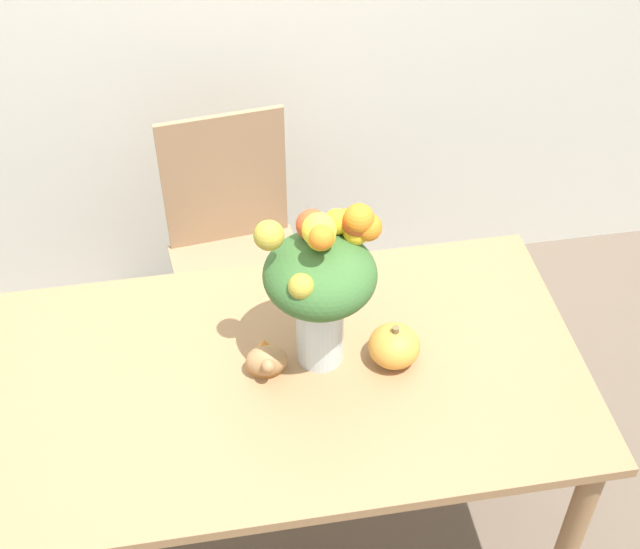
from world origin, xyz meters
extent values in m
plane|color=brown|center=(0.00, 0.00, 0.00)|extent=(12.00, 12.00, 0.00)
cube|color=#9E754C|center=(0.00, 0.00, 0.74)|extent=(1.45, 0.81, 0.03)
cylinder|color=#9E754C|center=(0.66, -0.34, 0.36)|extent=(0.06, 0.06, 0.72)
cylinder|color=#9E754C|center=(-0.66, 0.34, 0.36)|extent=(0.06, 0.06, 0.72)
cylinder|color=#9E754C|center=(0.66, 0.34, 0.36)|extent=(0.06, 0.06, 0.72)
cylinder|color=silver|center=(0.08, 0.04, 0.87)|extent=(0.12, 0.12, 0.22)
cylinder|color=silver|center=(0.08, 0.04, 0.81)|extent=(0.10, 0.10, 0.12)
cylinder|color=#38662D|center=(0.11, 0.04, 0.90)|extent=(0.01, 0.01, 0.28)
cylinder|color=#38662D|center=(0.09, 0.07, 0.90)|extent=(0.01, 0.01, 0.28)
cylinder|color=#38662D|center=(0.06, 0.06, 0.90)|extent=(0.01, 0.01, 0.28)
cylinder|color=#38662D|center=(0.06, 0.03, 0.90)|extent=(0.01, 0.00, 0.28)
cylinder|color=#38662D|center=(0.09, 0.02, 0.90)|extent=(0.01, 0.00, 0.28)
ellipsoid|color=#38662D|center=(0.08, 0.04, 1.03)|extent=(0.26, 0.26, 0.16)
sphere|color=orange|center=(0.20, 0.09, 1.12)|extent=(0.07, 0.07, 0.07)
sphere|color=orange|center=(0.08, 0.00, 1.18)|extent=(0.06, 0.06, 0.06)
sphere|color=yellow|center=(0.17, 0.09, 1.10)|extent=(0.06, 0.06, 0.06)
sphere|color=yellow|center=(0.08, 0.06, 1.15)|extent=(0.08, 0.08, 0.08)
sphere|color=#AD9E33|center=(-0.03, 0.05, 1.16)|extent=(0.07, 0.07, 0.07)
sphere|color=yellow|center=(0.08, 0.05, 1.14)|extent=(0.07, 0.07, 0.07)
sphere|color=orange|center=(0.18, 0.09, 1.14)|extent=(0.07, 0.07, 0.07)
sphere|color=#D64C23|center=(0.07, 0.10, 1.13)|extent=(0.07, 0.07, 0.07)
sphere|color=#AD9E33|center=(0.03, -0.04, 1.08)|extent=(0.06, 0.06, 0.06)
sphere|color=orange|center=(0.16, 0.13, 1.10)|extent=(0.07, 0.07, 0.07)
sphere|color=#D64C23|center=(0.18, 0.09, 1.13)|extent=(0.07, 0.07, 0.07)
sphere|color=yellow|center=(0.13, 0.12, 1.12)|extent=(0.06, 0.06, 0.06)
ellipsoid|color=gold|center=(0.26, 0.00, 0.80)|extent=(0.13, 0.13, 0.10)
cylinder|color=brown|center=(0.26, 0.00, 0.86)|extent=(0.02, 0.02, 0.02)
ellipsoid|color=#A87A4C|center=(-0.05, 0.02, 0.79)|extent=(0.10, 0.07, 0.08)
cone|color=orange|center=(-0.05, 0.04, 0.79)|extent=(0.10, 0.10, 0.08)
sphere|color=#A87A4C|center=(-0.05, -0.03, 0.82)|extent=(0.03, 0.03, 0.03)
cube|color=#9E7A56|center=(-0.06, 0.68, 0.45)|extent=(0.46, 0.46, 0.02)
cylinder|color=#9E7A56|center=(-0.21, 0.49, 0.22)|extent=(0.04, 0.04, 0.44)
cylinder|color=#9E7A56|center=(0.12, 0.53, 0.22)|extent=(0.04, 0.04, 0.44)
cylinder|color=#9E7A56|center=(-0.25, 0.83, 0.22)|extent=(0.04, 0.04, 0.44)
cylinder|color=#9E7A56|center=(0.09, 0.87, 0.22)|extent=(0.04, 0.04, 0.44)
cube|color=#9E7A56|center=(-0.09, 0.88, 0.70)|extent=(0.40, 0.06, 0.48)
camera|label=1|loc=(-0.16, -1.41, 2.42)|focal=50.00mm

